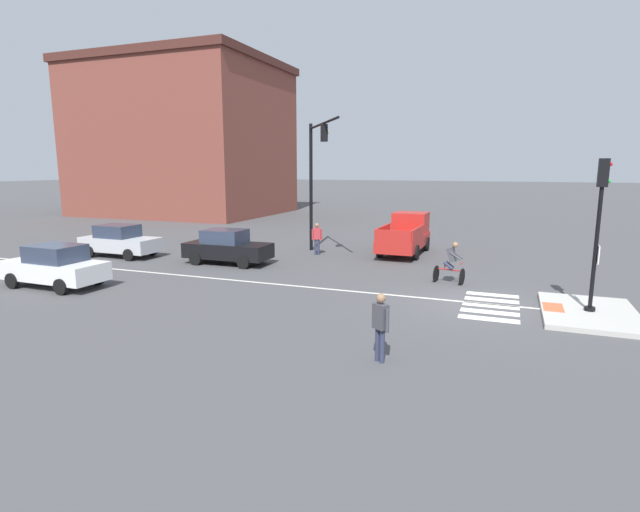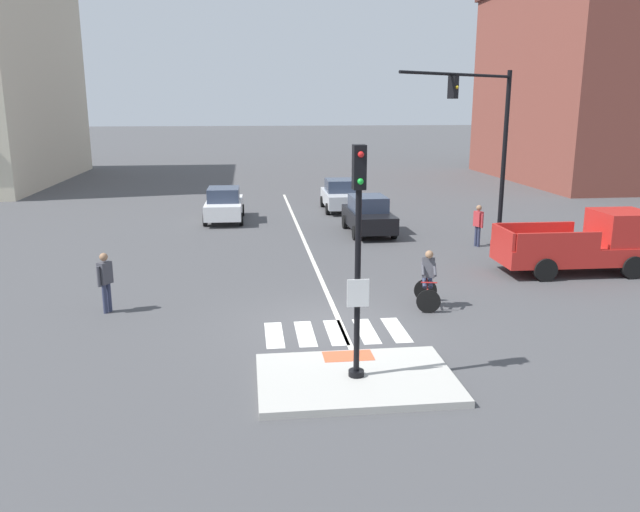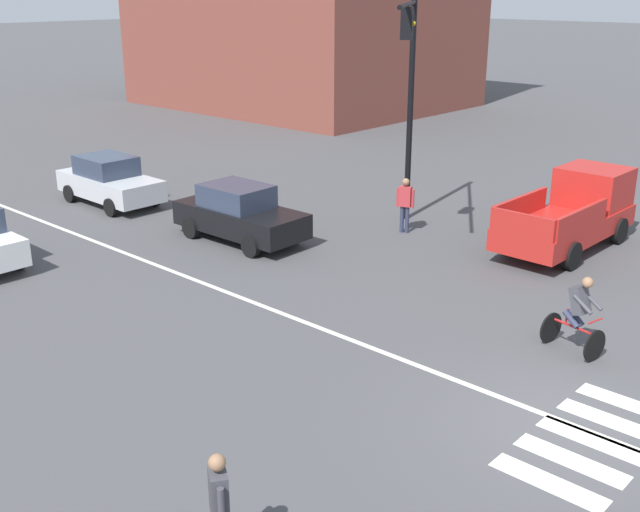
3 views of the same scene
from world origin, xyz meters
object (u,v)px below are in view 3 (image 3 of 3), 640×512
Objects in this scene: cyclist at (578,313)px; pedestrian_at_curb_left at (219,502)px; traffic_light_mast at (409,78)px; car_silver_eastbound_distant at (109,181)px; pickup_truck_red_cross_right at (574,212)px; pedestrian_waiting_far_side at (405,201)px; car_black_eastbound_far at (240,213)px.

cyclist is 1.01× the size of pedestrian_at_curb_left.
cyclist is at bearing -120.27° from traffic_light_mast.
traffic_light_mast is at bearing 27.48° from pedestrian_at_curb_left.
car_silver_eastbound_distant is 14.97m from pickup_truck_red_cross_right.
pickup_truck_red_cross_right is at bearing 9.10° from pedestrian_at_curb_left.
pickup_truck_red_cross_right is 3.07× the size of pedestrian_waiting_far_side.
traffic_light_mast is at bearing 114.90° from pickup_truck_red_cross_right.
pedestrian_at_curb_left is at bearing -170.90° from pickup_truck_red_cross_right.
traffic_light_mast is 6.23m from car_black_eastbound_far.
car_black_eastbound_far is (-4.01, 2.94, -3.75)m from traffic_light_mast.
pickup_truck_red_cross_right reaches higher than cyclist.
pickup_truck_red_cross_right is 15.40m from pedestrian_at_curb_left.
car_black_eastbound_far is at bearing 129.51° from pickup_truck_red_cross_right.
pickup_truck_red_cross_right is 3.07× the size of pedestrian_at_curb_left.
traffic_light_mast is 4.09× the size of pedestrian_at_curb_left.
pedestrian_waiting_far_side is at bearing 60.29° from cyclist.
pedestrian_waiting_far_side is (4.14, -9.30, 0.17)m from car_silver_eastbound_distant.
cyclist is at bearing -90.15° from car_silver_eastbound_distant.
traffic_light_mast is 15.26m from pedestrian_at_curb_left.
pickup_truck_red_cross_right is 4.80m from pedestrian_waiting_far_side.
pedestrian_at_curb_left reaches higher than car_silver_eastbound_distant.
cyclist is at bearing -91.96° from car_black_eastbound_far.
pickup_truck_red_cross_right is (6.06, -7.35, 0.17)m from car_black_eastbound_far.
pickup_truck_red_cross_right is at bearing -65.10° from traffic_light_mast.
pedestrian_at_curb_left is (-9.15, -9.79, 0.17)m from car_black_eastbound_far.
cyclist is 1.01× the size of pedestrian_waiting_far_side.
pedestrian_waiting_far_side is at bearing -139.82° from traffic_light_mast.
pedestrian_waiting_far_side is (3.83, -3.10, 0.17)m from car_black_eastbound_far.
traffic_light_mast is 9.42m from cyclist.
car_silver_eastbound_distant is at bearing 115.33° from traffic_light_mast.
pedestrian_waiting_far_side reaches higher than car_silver_eastbound_distant.
pedestrian_at_curb_left is at bearing -133.07° from car_black_eastbound_far.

